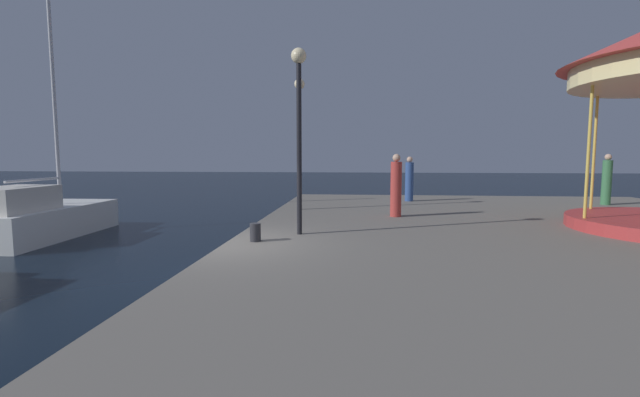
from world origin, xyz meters
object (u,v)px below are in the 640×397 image
at_px(lamp_post_mid_promenade, 299,109).
at_px(person_mid_promenade, 409,180).
at_px(sailboat_white, 38,217).
at_px(lamp_post_far_end, 300,121).
at_px(person_by_the_water, 396,187).
at_px(person_far_corner, 607,181).
at_px(bollard_south, 255,232).

height_order(lamp_post_mid_promenade, person_mid_promenade, lamp_post_mid_promenade).
distance_m(sailboat_white, lamp_post_mid_promenade, 9.80).
distance_m(lamp_post_far_end, person_mid_promenade, 5.64).
xyz_separation_m(lamp_post_mid_promenade, person_by_the_water, (2.54, 3.25, -2.06)).
xyz_separation_m(sailboat_white, person_far_corner, (19.72, 4.51, 1.02)).
relative_size(lamp_post_far_end, person_far_corner, 2.31).
bearing_deg(person_far_corner, sailboat_white, -167.12).
xyz_separation_m(lamp_post_mid_promenade, person_far_corner, (10.83, 7.24, -2.06)).
bearing_deg(person_mid_promenade, sailboat_white, -157.29).
distance_m(lamp_post_far_end, person_far_corner, 11.94).
xyz_separation_m(person_by_the_water, person_mid_promenade, (0.93, 4.65, -0.05)).
height_order(bollard_south, person_far_corner, person_far_corner).
distance_m(lamp_post_mid_promenade, lamp_post_far_end, 4.77).
bearing_deg(person_mid_promenade, person_far_corner, -5.14).
relative_size(sailboat_white, person_mid_promenade, 4.24).
relative_size(person_far_corner, person_mid_promenade, 1.06).
xyz_separation_m(lamp_post_far_end, bollard_south, (-0.20, -5.67, -2.85)).
xyz_separation_m(lamp_post_far_end, person_by_the_water, (3.19, -1.47, -2.14)).
height_order(person_by_the_water, person_mid_promenade, person_by_the_water).
relative_size(person_by_the_water, person_mid_promenade, 1.05).
distance_m(bollard_south, person_mid_promenade, 9.87).
xyz_separation_m(person_far_corner, person_by_the_water, (-8.28, -3.98, -0.01)).
distance_m(lamp_post_mid_promenade, person_mid_promenade, 8.88).
height_order(lamp_post_far_end, person_far_corner, lamp_post_far_end).
distance_m(bollard_south, person_by_the_water, 5.45).
bearing_deg(person_by_the_water, lamp_post_mid_promenade, -128.03).
relative_size(sailboat_white, lamp_post_far_end, 1.74).
bearing_deg(sailboat_white, lamp_post_far_end, 13.60).
distance_m(sailboat_white, lamp_post_far_end, 9.06).
relative_size(bollard_south, person_mid_promenade, 0.22).
bearing_deg(person_far_corner, bollard_south, -144.95).
bearing_deg(lamp_post_mid_promenade, person_by_the_water, 51.97).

